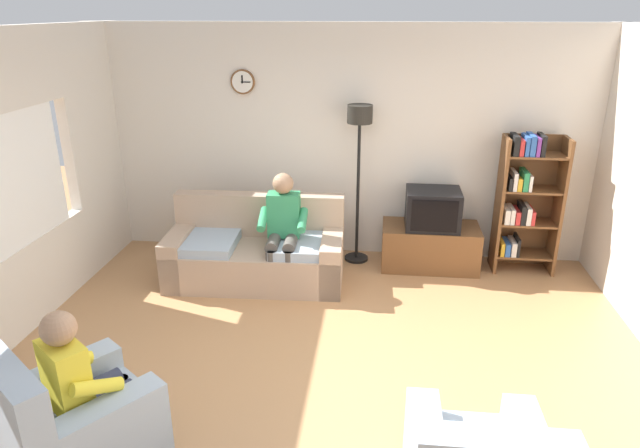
{
  "coord_description": "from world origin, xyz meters",
  "views": [
    {
      "loc": [
        0.4,
        -3.83,
        2.83
      ],
      "look_at": [
        -0.17,
        1.16,
        0.9
      ],
      "focal_mm": 31.46,
      "sensor_mm": 36.0,
      "label": 1
    }
  ],
  "objects_px": {
    "tv": "(433,209)",
    "bookshelf": "(525,199)",
    "tv_stand": "(430,246)",
    "armchair_near_window": "(76,424)",
    "floor_lamp": "(359,141)",
    "person_in_left_armchair": "(82,378)",
    "couch": "(256,253)",
    "person_on_couch": "(283,225)"
  },
  "relations": [
    {
      "from": "bookshelf",
      "to": "floor_lamp",
      "type": "height_order",
      "value": "floor_lamp"
    },
    {
      "from": "bookshelf",
      "to": "armchair_near_window",
      "type": "relative_size",
      "value": 1.34
    },
    {
      "from": "floor_lamp",
      "to": "person_in_left_armchair",
      "type": "relative_size",
      "value": 1.65
    },
    {
      "from": "tv_stand",
      "to": "tv",
      "type": "height_order",
      "value": "tv"
    },
    {
      "from": "bookshelf",
      "to": "floor_lamp",
      "type": "distance_m",
      "value": 1.96
    },
    {
      "from": "person_in_left_armchair",
      "to": "bookshelf",
      "type": "bearing_deg",
      "value": 43.74
    },
    {
      "from": "couch",
      "to": "floor_lamp",
      "type": "bearing_deg",
      "value": 31.19
    },
    {
      "from": "person_on_couch",
      "to": "person_in_left_armchair",
      "type": "distance_m",
      "value": 2.73
    },
    {
      "from": "floor_lamp",
      "to": "armchair_near_window",
      "type": "distance_m",
      "value": 3.98
    },
    {
      "from": "bookshelf",
      "to": "floor_lamp",
      "type": "bearing_deg",
      "value": 179.03
    },
    {
      "from": "couch",
      "to": "floor_lamp",
      "type": "relative_size",
      "value": 1.04
    },
    {
      "from": "couch",
      "to": "armchair_near_window",
      "type": "height_order",
      "value": "same"
    },
    {
      "from": "tv_stand",
      "to": "person_in_left_armchair",
      "type": "bearing_deg",
      "value": -127.12
    },
    {
      "from": "tv_stand",
      "to": "tv",
      "type": "distance_m",
      "value": 0.47
    },
    {
      "from": "tv",
      "to": "tv_stand",
      "type": "bearing_deg",
      "value": 90.0
    },
    {
      "from": "person_on_couch",
      "to": "bookshelf",
      "type": "bearing_deg",
      "value": 15.61
    },
    {
      "from": "tv_stand",
      "to": "tv",
      "type": "bearing_deg",
      "value": -90.0
    },
    {
      "from": "bookshelf",
      "to": "person_in_left_armchair",
      "type": "relative_size",
      "value": 1.42
    },
    {
      "from": "tv",
      "to": "couch",
      "type": "bearing_deg",
      "value": -164.71
    },
    {
      "from": "armchair_near_window",
      "to": "person_on_couch",
      "type": "height_order",
      "value": "person_on_couch"
    },
    {
      "from": "bookshelf",
      "to": "couch",
      "type": "bearing_deg",
      "value": -168.09
    },
    {
      "from": "floor_lamp",
      "to": "person_in_left_armchair",
      "type": "height_order",
      "value": "floor_lamp"
    },
    {
      "from": "tv",
      "to": "floor_lamp",
      "type": "xyz_separation_m",
      "value": [
        -0.85,
        0.12,
        0.73
      ]
    },
    {
      "from": "couch",
      "to": "tv_stand",
      "type": "bearing_deg",
      "value": 15.97
    },
    {
      "from": "couch",
      "to": "tv",
      "type": "relative_size",
      "value": 3.22
    },
    {
      "from": "bookshelf",
      "to": "armchair_near_window",
      "type": "distance_m",
      "value": 4.92
    },
    {
      "from": "tv",
      "to": "person_in_left_armchair",
      "type": "relative_size",
      "value": 0.54
    },
    {
      "from": "tv",
      "to": "bookshelf",
      "type": "height_order",
      "value": "bookshelf"
    },
    {
      "from": "tv_stand",
      "to": "person_in_left_armchair",
      "type": "xyz_separation_m",
      "value": [
        -2.46,
        -3.25,
        0.35
      ]
    },
    {
      "from": "tv",
      "to": "person_on_couch",
      "type": "bearing_deg",
      "value": -158.32
    },
    {
      "from": "couch",
      "to": "bookshelf",
      "type": "height_order",
      "value": "bookshelf"
    },
    {
      "from": "bookshelf",
      "to": "person_in_left_armchair",
      "type": "bearing_deg",
      "value": -136.26
    },
    {
      "from": "armchair_near_window",
      "to": "person_in_left_armchair",
      "type": "distance_m",
      "value": 0.33
    },
    {
      "from": "armchair_near_window",
      "to": "person_on_couch",
      "type": "distance_m",
      "value": 2.84
    },
    {
      "from": "tv_stand",
      "to": "couch",
      "type": "bearing_deg",
      "value": -164.03
    },
    {
      "from": "couch",
      "to": "bookshelf",
      "type": "distance_m",
      "value": 3.05
    },
    {
      "from": "person_on_couch",
      "to": "tv_stand",
      "type": "bearing_deg",
      "value": 22.43
    },
    {
      "from": "armchair_near_window",
      "to": "couch",
      "type": "bearing_deg",
      "value": 78.02
    },
    {
      "from": "couch",
      "to": "tv_stand",
      "type": "height_order",
      "value": "couch"
    },
    {
      "from": "tv",
      "to": "bookshelf",
      "type": "xyz_separation_m",
      "value": [
        1.01,
        0.09,
        0.12
      ]
    },
    {
      "from": "couch",
      "to": "person_on_couch",
      "type": "relative_size",
      "value": 1.56
    },
    {
      "from": "tv",
      "to": "armchair_near_window",
      "type": "height_order",
      "value": "tv"
    }
  ]
}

